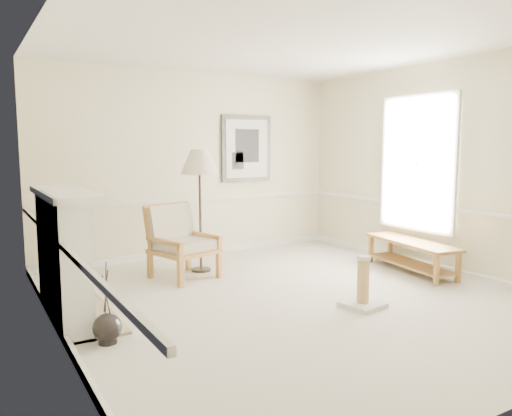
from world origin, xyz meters
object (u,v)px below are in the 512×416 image
at_px(bench, 411,251).
at_px(scratching_post, 363,291).
at_px(floor_lamp, 200,165).
at_px(armchair, 179,238).
at_px(floor_vase, 107,329).

xyz_separation_m(bench, scratching_post, (-1.65, -0.83, -0.11)).
relative_size(floor_lamp, scratching_post, 2.99).
bearing_deg(scratching_post, armchair, 118.95).
height_order(armchair, floor_lamp, floor_lamp).
bearing_deg(armchair, bench, -41.94).
bearing_deg(scratching_post, floor_lamp, 109.93).
distance_m(floor_lamp, bench, 3.17).
bearing_deg(armchair, floor_vase, -143.77).
distance_m(floor_vase, floor_lamp, 2.98).
xyz_separation_m(floor_vase, bench, (4.30, 0.44, 0.16)).
bearing_deg(floor_lamp, floor_vase, -132.35).
bearing_deg(bench, armchair, 154.13).
bearing_deg(floor_lamp, armchair, -160.52).
relative_size(floor_vase, armchair, 0.77).
bearing_deg(bench, scratching_post, -153.42).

